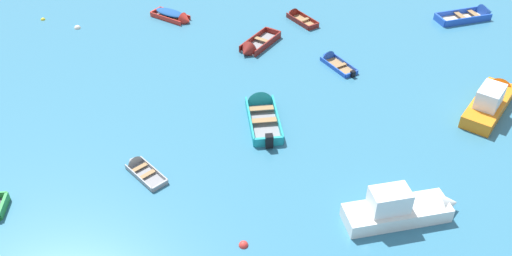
{
  "coord_description": "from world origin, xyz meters",
  "views": [
    {
      "loc": [
        -0.84,
        -3.3,
        18.64
      ],
      "look_at": [
        0.0,
        20.53,
        0.15
      ],
      "focal_mm": 37.9,
      "sensor_mm": 36.0,
      "label": 1
    }
  ],
  "objects_px": {
    "rowboat_grey_midfield_right": "(138,166)",
    "motor_launch_white_outer_left": "(404,208)",
    "rowboat_blue_back_row_right": "(331,60)",
    "rowboat_maroon_near_left": "(253,48)",
    "mooring_buoy_between_boats_right": "(43,20)",
    "rowboat_maroon_distant_center": "(296,16)",
    "rowboat_blue_far_right": "(476,15)",
    "mooring_buoy_near_foreground": "(78,28)",
    "rowboat_red_foreground_center": "(176,17)",
    "motor_launch_orange_cluster_inner": "(491,100)",
    "rowboat_turquoise_back_row_left": "(261,109)",
    "mooring_buoy_outer_edge": "(243,245)"
  },
  "relations": [
    {
      "from": "mooring_buoy_outer_edge",
      "to": "rowboat_red_foreground_center",
      "type": "bearing_deg",
      "value": 102.13
    },
    {
      "from": "rowboat_maroon_near_left",
      "to": "mooring_buoy_between_boats_right",
      "type": "height_order",
      "value": "rowboat_maroon_near_left"
    },
    {
      "from": "rowboat_maroon_near_left",
      "to": "mooring_buoy_outer_edge",
      "type": "height_order",
      "value": "rowboat_maroon_near_left"
    },
    {
      "from": "rowboat_grey_midfield_right",
      "to": "rowboat_maroon_distant_center",
      "type": "distance_m",
      "value": 19.36
    },
    {
      "from": "motor_launch_orange_cluster_inner",
      "to": "mooring_buoy_between_boats_right",
      "type": "xyz_separation_m",
      "value": [
        -29.58,
        12.56,
        -0.61
      ]
    },
    {
      "from": "rowboat_blue_far_right",
      "to": "rowboat_grey_midfield_right",
      "type": "bearing_deg",
      "value": -145.11
    },
    {
      "from": "rowboat_turquoise_back_row_left",
      "to": "mooring_buoy_near_foreground",
      "type": "bearing_deg",
      "value": 140.02
    },
    {
      "from": "rowboat_maroon_distant_center",
      "to": "rowboat_blue_far_right",
      "type": "bearing_deg",
      "value": -1.43
    },
    {
      "from": "rowboat_maroon_near_left",
      "to": "motor_launch_white_outer_left",
      "type": "height_order",
      "value": "motor_launch_white_outer_left"
    },
    {
      "from": "rowboat_grey_midfield_right",
      "to": "mooring_buoy_near_foreground",
      "type": "bearing_deg",
      "value": 112.85
    },
    {
      "from": "rowboat_maroon_near_left",
      "to": "rowboat_blue_far_right",
      "type": "xyz_separation_m",
      "value": [
        17.22,
        4.46,
        0.02
      ]
    },
    {
      "from": "rowboat_maroon_near_left",
      "to": "mooring_buoy_between_boats_right",
      "type": "xyz_separation_m",
      "value": [
        -15.82,
        5.23,
        -0.21
      ]
    },
    {
      "from": "rowboat_maroon_distant_center",
      "to": "rowboat_blue_far_right",
      "type": "height_order",
      "value": "rowboat_blue_far_right"
    },
    {
      "from": "rowboat_blue_back_row_right",
      "to": "motor_launch_white_outer_left",
      "type": "distance_m",
      "value": 14.16
    },
    {
      "from": "rowboat_maroon_distant_center",
      "to": "mooring_buoy_near_foreground",
      "type": "distance_m",
      "value": 16.38
    },
    {
      "from": "motor_launch_orange_cluster_inner",
      "to": "mooring_buoy_near_foreground",
      "type": "height_order",
      "value": "motor_launch_orange_cluster_inner"
    },
    {
      "from": "rowboat_maroon_near_left",
      "to": "mooring_buoy_outer_edge",
      "type": "xyz_separation_m",
      "value": [
        -0.94,
        -17.19,
        -0.21
      ]
    },
    {
      "from": "rowboat_blue_back_row_right",
      "to": "mooring_buoy_between_boats_right",
      "type": "bearing_deg",
      "value": 161.79
    },
    {
      "from": "rowboat_grey_midfield_right",
      "to": "rowboat_red_foreground_center",
      "type": "distance_m",
      "value": 16.79
    },
    {
      "from": "rowboat_blue_far_right",
      "to": "mooring_buoy_near_foreground",
      "type": "distance_m",
      "value": 30.11
    },
    {
      "from": "rowboat_maroon_near_left",
      "to": "rowboat_red_foreground_center",
      "type": "distance_m",
      "value": 7.47
    },
    {
      "from": "motor_launch_orange_cluster_inner",
      "to": "rowboat_turquoise_back_row_left",
      "type": "relative_size",
      "value": 1.1
    },
    {
      "from": "rowboat_maroon_near_left",
      "to": "rowboat_turquoise_back_row_left",
      "type": "distance_m",
      "value": 7.28
    },
    {
      "from": "mooring_buoy_near_foreground",
      "to": "rowboat_maroon_near_left",
      "type": "bearing_deg",
      "value": -16.23
    },
    {
      "from": "rowboat_blue_back_row_right",
      "to": "motor_launch_white_outer_left",
      "type": "relative_size",
      "value": 0.56
    },
    {
      "from": "motor_launch_orange_cluster_inner",
      "to": "rowboat_maroon_distant_center",
      "type": "bearing_deg",
      "value": 130.33
    },
    {
      "from": "rowboat_blue_far_right",
      "to": "motor_launch_white_outer_left",
      "type": "bearing_deg",
      "value": -118.02
    },
    {
      "from": "rowboat_red_foreground_center",
      "to": "rowboat_turquoise_back_row_left",
      "type": "bearing_deg",
      "value": -63.9
    },
    {
      "from": "rowboat_maroon_distant_center",
      "to": "rowboat_blue_back_row_right",
      "type": "bearing_deg",
      "value": -75.01
    },
    {
      "from": "rowboat_maroon_near_left",
      "to": "rowboat_blue_far_right",
      "type": "relative_size",
      "value": 0.81
    },
    {
      "from": "mooring_buoy_near_foreground",
      "to": "motor_launch_orange_cluster_inner",
      "type": "bearing_deg",
      "value": -22.58
    },
    {
      "from": "rowboat_red_foreground_center",
      "to": "mooring_buoy_between_boats_right",
      "type": "height_order",
      "value": "rowboat_red_foreground_center"
    },
    {
      "from": "motor_launch_white_outer_left",
      "to": "mooring_buoy_between_boats_right",
      "type": "distance_m",
      "value": 30.62
    },
    {
      "from": "rowboat_blue_back_row_right",
      "to": "rowboat_maroon_distant_center",
      "type": "height_order",
      "value": "rowboat_maroon_distant_center"
    },
    {
      "from": "rowboat_maroon_distant_center",
      "to": "rowboat_blue_far_right",
      "type": "distance_m",
      "value": 13.76
    },
    {
      "from": "rowboat_turquoise_back_row_left",
      "to": "mooring_buoy_between_boats_right",
      "type": "height_order",
      "value": "rowboat_turquoise_back_row_left"
    },
    {
      "from": "motor_launch_white_outer_left",
      "to": "motor_launch_orange_cluster_inner",
      "type": "bearing_deg",
      "value": 49.14
    },
    {
      "from": "rowboat_maroon_distant_center",
      "to": "mooring_buoy_between_boats_right",
      "type": "bearing_deg",
      "value": 178.73
    },
    {
      "from": "rowboat_grey_midfield_right",
      "to": "motor_launch_white_outer_left",
      "type": "bearing_deg",
      "value": -16.85
    },
    {
      "from": "rowboat_maroon_near_left",
      "to": "motor_launch_white_outer_left",
      "type": "xyz_separation_m",
      "value": [
        6.45,
        -15.78,
        0.38
      ]
    },
    {
      "from": "rowboat_maroon_distant_center",
      "to": "mooring_buoy_outer_edge",
      "type": "xyz_separation_m",
      "value": [
        -4.4,
        -21.99,
        -0.17
      ]
    },
    {
      "from": "rowboat_grey_midfield_right",
      "to": "motor_launch_white_outer_left",
      "type": "height_order",
      "value": "motor_launch_white_outer_left"
    },
    {
      "from": "rowboat_red_foreground_center",
      "to": "mooring_buoy_near_foreground",
      "type": "relative_size",
      "value": 7.36
    },
    {
      "from": "rowboat_blue_back_row_right",
      "to": "rowboat_blue_far_right",
      "type": "relative_size",
      "value": 0.65
    },
    {
      "from": "rowboat_maroon_distant_center",
      "to": "rowboat_maroon_near_left",
      "type": "bearing_deg",
      "value": -125.75
    },
    {
      "from": "rowboat_grey_midfield_right",
      "to": "rowboat_turquoise_back_row_left",
      "type": "height_order",
      "value": "rowboat_turquoise_back_row_left"
    },
    {
      "from": "rowboat_maroon_near_left",
      "to": "rowboat_blue_back_row_right",
      "type": "xyz_separation_m",
      "value": [
        5.19,
        -1.68,
        -0.08
      ]
    },
    {
      "from": "rowboat_red_foreground_center",
      "to": "rowboat_maroon_distant_center",
      "type": "distance_m",
      "value": 9.14
    },
    {
      "from": "motor_launch_orange_cluster_inner",
      "to": "mooring_buoy_near_foreground",
      "type": "relative_size",
      "value": 11.62
    },
    {
      "from": "rowboat_blue_far_right",
      "to": "mooring_buoy_between_boats_right",
      "type": "bearing_deg",
      "value": 178.67
    }
  ]
}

